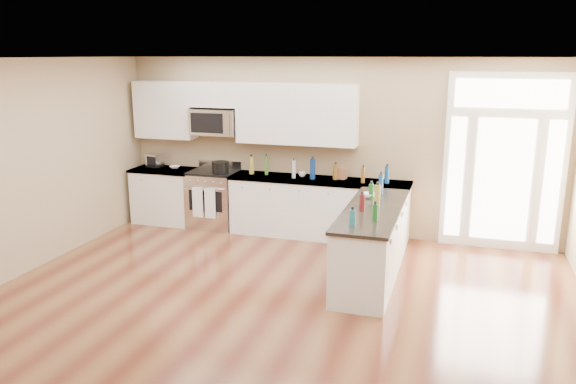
{
  "coord_description": "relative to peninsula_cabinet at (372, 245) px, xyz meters",
  "views": [
    {
      "loc": [
        1.93,
        -4.65,
        2.84
      ],
      "look_at": [
        -0.14,
        2.0,
        1.13
      ],
      "focal_mm": 35.0,
      "sensor_mm": 36.0,
      "label": 1
    }
  ],
  "objects": [
    {
      "name": "peninsula_cabinet",
      "position": [
        0.0,
        0.0,
        0.0
      ],
      "size": [
        0.69,
        2.32,
        0.94
      ],
      "color": "white",
      "rests_on": "ground"
    },
    {
      "name": "upper_cabinet_left",
      "position": [
        -3.81,
        1.59,
        1.49
      ],
      "size": [
        1.04,
        0.33,
        0.95
      ],
      "primitive_type": "cube",
      "color": "white",
      "rests_on": "room_shell"
    },
    {
      "name": "ground",
      "position": [
        -0.93,
        -2.24,
        -0.43
      ],
      "size": [
        8.0,
        8.0,
        0.0
      ],
      "primitive_type": "plane",
      "color": "#592719"
    },
    {
      "name": "upper_cabinet_right",
      "position": [
        -1.5,
        1.59,
        1.49
      ],
      "size": [
        1.94,
        0.33,
        0.95
      ],
      "primitive_type": "cube",
      "color": "white",
      "rests_on": "room_shell"
    },
    {
      "name": "microwave",
      "position": [
        -2.88,
        1.56,
        1.33
      ],
      "size": [
        0.78,
        0.41,
        0.42
      ],
      "color": "silver",
      "rests_on": "room_shell"
    },
    {
      "name": "bowl_peninsula",
      "position": [
        -0.14,
        0.51,
        0.54
      ],
      "size": [
        0.25,
        0.25,
        0.06
      ],
      "primitive_type": "imported",
      "rotation": [
        0.0,
        0.0,
        -0.28
      ],
      "color": "white",
      "rests_on": "peninsula_cabinet"
    },
    {
      "name": "counter_bottles",
      "position": [
        -0.71,
        0.84,
        0.63
      ],
      "size": [
        2.4,
        2.42,
        0.32
      ],
      "color": "#19591E",
      "rests_on": "back_cabinet_right"
    },
    {
      "name": "toaster_oven",
      "position": [
        -4.03,
        1.54,
        0.62
      ],
      "size": [
        0.31,
        0.28,
        0.23
      ],
      "primitive_type": "cube",
      "rotation": [
        0.0,
        0.0,
        -0.3
      ],
      "color": "silver",
      "rests_on": "back_cabinet_left"
    },
    {
      "name": "entry_door",
      "position": [
        1.62,
        1.71,
        0.87
      ],
      "size": [
        1.7,
        0.1,
        2.6
      ],
      "color": "white",
      "rests_on": "ground"
    },
    {
      "name": "bowl_left",
      "position": [
        -3.64,
        1.52,
        0.53
      ],
      "size": [
        0.2,
        0.2,
        0.04
      ],
      "primitive_type": "imported",
      "rotation": [
        0.0,
        0.0,
        0.17
      ],
      "color": "white",
      "rests_on": "back_cabinet_left"
    },
    {
      "name": "back_cabinet_right",
      "position": [
        -1.08,
        1.45,
        0.0
      ],
      "size": [
        2.85,
        0.66,
        0.94
      ],
      "color": "white",
      "rests_on": "ground"
    },
    {
      "name": "back_cabinet_left",
      "position": [
        -3.8,
        1.45,
        0.0
      ],
      "size": [
        1.1,
        0.66,
        0.94
      ],
      "color": "white",
      "rests_on": "ground"
    },
    {
      "name": "cup_counter",
      "position": [
        -1.37,
        1.52,
        0.55
      ],
      "size": [
        0.12,
        0.12,
        0.08
      ],
      "primitive_type": "imported",
      "rotation": [
        0.0,
        0.0,
        0.1
      ],
      "color": "white",
      "rests_on": "back_cabinet_right"
    },
    {
      "name": "kitchen_range",
      "position": [
        -2.9,
        1.45,
        0.04
      ],
      "size": [
        0.78,
        0.69,
        1.08
      ],
      "color": "silver",
      "rests_on": "ground"
    },
    {
      "name": "upper_cabinet_short",
      "position": [
        -2.88,
        1.59,
        1.77
      ],
      "size": [
        0.82,
        0.33,
        0.4
      ],
      "primitive_type": "cube",
      "color": "white",
      "rests_on": "room_shell"
    },
    {
      "name": "stockpot",
      "position": [
        -2.71,
        1.34,
        0.62
      ],
      "size": [
        0.36,
        0.36,
        0.21
      ],
      "primitive_type": "cylinder",
      "rotation": [
        0.0,
        0.0,
        0.42
      ],
      "color": "black",
      "rests_on": "kitchen_range"
    },
    {
      "name": "room_shell",
      "position": [
        -0.93,
        -2.24,
        1.27
      ],
      "size": [
        8.0,
        8.0,
        8.0
      ],
      "color": "tan",
      "rests_on": "ground"
    },
    {
      "name": "cardboard_box",
      "position": [
        -0.77,
        1.57,
        0.58
      ],
      "size": [
        0.21,
        0.17,
        0.15
      ],
      "primitive_type": "cube",
      "rotation": [
        0.0,
        0.0,
        -0.16
      ],
      "color": "brown",
      "rests_on": "back_cabinet_right"
    }
  ]
}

